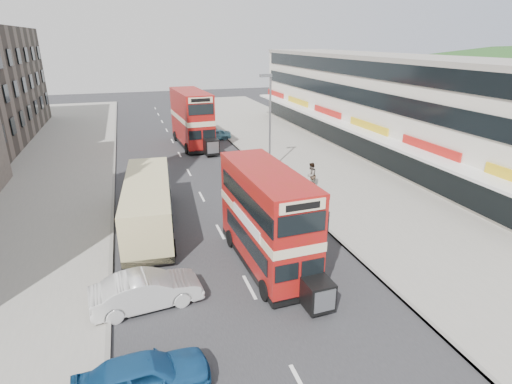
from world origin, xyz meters
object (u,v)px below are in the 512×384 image
object	(u,v)px
car_right_b	(248,157)
pedestrian_near	(311,175)
cyclist	(234,167)
car_right_a	(261,178)
street_lamp	(269,116)
car_left_front	(147,290)
car_left_near	(143,376)
coach	(148,202)
car_right_c	(215,135)
bus_second	(192,118)
bus_main	(267,218)

from	to	relation	value
car_right_b	pedestrian_near	world-z (taller)	pedestrian_near
cyclist	car_right_a	bearing A→B (deg)	-76.64
pedestrian_near	street_lamp	bearing A→B (deg)	-109.50
car_left_front	cyclist	distance (m)	18.30
car_left_near	street_lamp	bearing A→B (deg)	-33.23
coach	car_right_c	xyz separation A→B (m)	(8.54, 21.09, -0.99)
car_right_a	car_right_b	world-z (taller)	car_right_a
coach	pedestrian_near	bearing A→B (deg)	19.03
coach	bus_second	bearing A→B (deg)	78.01
street_lamp	cyclist	xyz separation A→B (m)	(-2.92, 0.39, -4.14)
car_right_b	car_right_a	bearing A→B (deg)	-4.56
car_right_a	pedestrian_near	xyz separation A→B (m)	(3.31, -1.87, 0.46)
street_lamp	bus_main	bearing A→B (deg)	-109.64
car_left_near	car_right_c	size ratio (longest dim) A/B	1.20
car_right_a	cyclist	bearing A→B (deg)	-156.07
bus_main	car_left_near	bearing A→B (deg)	43.05
pedestrian_near	bus_second	bearing A→B (deg)	-106.49
car_left_front	car_right_b	size ratio (longest dim) A/B	1.12
bus_second	car_left_front	world-z (taller)	bus_second
car_left_near	car_left_front	xyz separation A→B (m)	(0.39, 4.73, 0.03)
street_lamp	cyclist	size ratio (longest dim) A/B	4.18
bus_second	car_left_front	xyz separation A→B (m)	(-6.43, -27.25, -2.16)
car_right_b	car_right_c	size ratio (longest dim) A/B	1.16
car_left_front	car_right_a	bearing A→B (deg)	-42.16
coach	car_right_c	bearing A→B (deg)	72.66
bus_main	bus_second	xyz separation A→B (m)	(0.49, 25.54, 0.39)
street_lamp	bus_main	world-z (taller)	street_lamp
bus_second	car_right_b	world-z (taller)	bus_second
bus_main	pedestrian_near	bearing A→B (deg)	-128.20
cyclist	pedestrian_near	bearing A→B (deg)	-55.74
bus_second	car_right_a	bearing A→B (deg)	97.91
car_right_c	pedestrian_near	distance (m)	18.36
coach	bus_main	bearing A→B (deg)	-45.02
car_right_b	pedestrian_near	size ratio (longest dim) A/B	2.09
bus_main	coach	world-z (taller)	bus_main
car_left_near	pedestrian_near	world-z (taller)	pedestrian_near
car_right_a	car_right_c	xyz separation A→B (m)	(-0.16, 16.15, -0.07)
cyclist	car_right_b	bearing A→B (deg)	46.79
car_right_a	coach	bearing A→B (deg)	-55.82
bus_second	car_left_front	distance (m)	28.08
pedestrian_near	car_left_near	bearing A→B (deg)	12.88
car_left_near	coach	bearing A→B (deg)	-9.03
coach	car_right_a	xyz separation A→B (m)	(8.70, 4.93, -0.92)
bus_main	car_left_front	bearing A→B (deg)	13.61
car_right_c	cyclist	size ratio (longest dim) A/B	1.83
bus_second	car_right_a	size ratio (longest dim) A/B	2.16
car_left_front	bus_second	bearing A→B (deg)	-19.50
coach	car_left_front	bearing A→B (deg)	-89.94
bus_main	car_right_a	distance (m)	11.84
bus_main	car_right_a	world-z (taller)	bus_main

